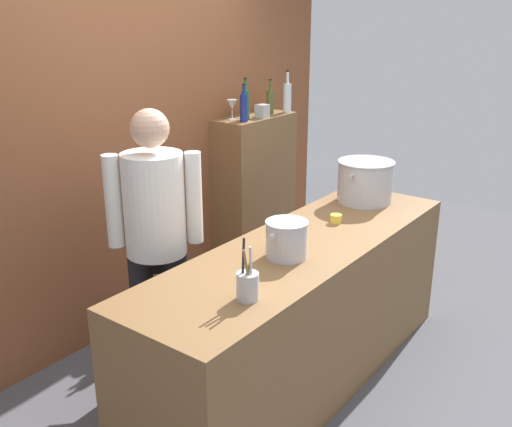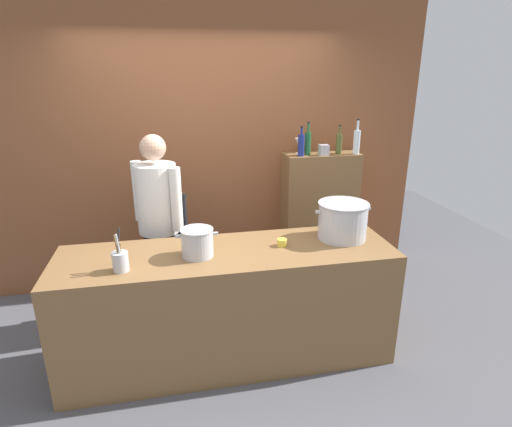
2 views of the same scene
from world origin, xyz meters
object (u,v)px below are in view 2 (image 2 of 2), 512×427
(butter_jar, at_px, (282,242))
(spice_tin_silver, at_px, (324,150))
(stockpot_large, at_px, (343,221))
(stockpot_small, at_px, (197,243))
(chef, at_px, (159,217))
(wine_bottle_olive, at_px, (339,143))
(wine_bottle_cobalt, at_px, (301,145))
(wine_bottle_green, at_px, (308,143))
(wine_bottle_clear, at_px, (357,141))
(utensil_crock, at_px, (120,261))
(wine_glass_tall, at_px, (299,143))

(butter_jar, height_order, spice_tin_silver, spice_tin_silver)
(stockpot_large, height_order, stockpot_small, stockpot_large)
(chef, distance_m, stockpot_large, 1.52)
(wine_bottle_olive, height_order, wine_bottle_cobalt, wine_bottle_cobalt)
(stockpot_large, height_order, wine_bottle_green, wine_bottle_green)
(wine_bottle_olive, xyz_separation_m, wine_bottle_clear, (0.16, -0.06, 0.02))
(stockpot_large, bearing_deg, utensil_crock, -171.59)
(stockpot_large, height_order, utensil_crock, utensil_crock)
(chef, height_order, wine_bottle_green, wine_bottle_green)
(stockpot_small, distance_m, wine_bottle_green, 1.74)
(stockpot_large, xyz_separation_m, butter_jar, (-0.49, -0.06, -0.12))
(chef, relative_size, wine_bottle_cobalt, 5.79)
(stockpot_large, xyz_separation_m, wine_bottle_cobalt, (-0.03, 1.03, 0.41))
(butter_jar, relative_size, wine_glass_tall, 0.47)
(utensil_crock, height_order, butter_jar, utensil_crock)
(stockpot_small, distance_m, utensil_crock, 0.52)
(wine_bottle_green, relative_size, wine_glass_tall, 2.07)
(utensil_crock, xyz_separation_m, wine_bottle_clear, (2.17, 1.26, 0.50))
(chef, height_order, stockpot_small, chef)
(utensil_crock, bearing_deg, stockpot_large, 8.41)
(butter_jar, xyz_separation_m, wine_bottle_cobalt, (0.47, 1.09, 0.53))
(wine_bottle_clear, bearing_deg, wine_glass_tall, 165.52)
(stockpot_large, xyz_separation_m, stockpot_small, (-1.12, -0.11, -0.04))
(stockpot_large, xyz_separation_m, utensil_crock, (-1.63, -0.24, -0.07))
(stockpot_small, bearing_deg, chef, 111.60)
(wine_bottle_clear, distance_m, wine_glass_tall, 0.57)
(wine_bottle_clear, bearing_deg, stockpot_small, -145.88)
(stockpot_small, xyz_separation_m, wine_glass_tall, (1.11, 1.27, 0.45))
(chef, xyz_separation_m, wine_bottle_green, (1.46, 0.49, 0.50))
(wine_bottle_olive, bearing_deg, stockpot_large, -109.57)
(stockpot_large, distance_m, spice_tin_silver, 1.11)
(stockpot_large, xyz_separation_m, wine_bottle_clear, (0.54, 1.02, 0.43))
(stockpot_large, height_order, spice_tin_silver, spice_tin_silver)
(butter_jar, relative_size, wine_bottle_clear, 0.21)
(spice_tin_silver, bearing_deg, wine_glass_tall, 148.85)
(chef, relative_size, stockpot_large, 3.73)
(chef, xyz_separation_m, wine_glass_tall, (1.39, 0.57, 0.49))
(spice_tin_silver, bearing_deg, wine_bottle_green, 161.41)
(stockpot_small, bearing_deg, spice_tin_silver, 40.62)
(stockpot_small, relative_size, wine_bottle_cobalt, 1.02)
(stockpot_small, bearing_deg, wine_bottle_cobalt, 46.16)
(stockpot_large, distance_m, wine_bottle_olive, 1.21)
(stockpot_small, bearing_deg, utensil_crock, -165.63)
(wine_bottle_clear, bearing_deg, spice_tin_silver, 177.97)
(spice_tin_silver, bearing_deg, chef, -164.70)
(wine_glass_tall, bearing_deg, wine_bottle_olive, -11.85)
(spice_tin_silver, bearing_deg, stockpot_large, -101.36)
(spice_tin_silver, bearing_deg, wine_bottle_clear, -2.03)
(chef, height_order, wine_bottle_clear, wine_bottle_clear)
(stockpot_large, height_order, wine_bottle_olive, wine_bottle_olive)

